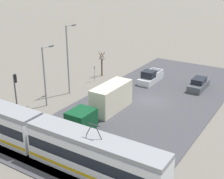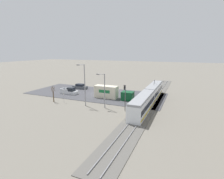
{
  "view_description": "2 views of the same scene",
  "coord_description": "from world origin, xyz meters",
  "views": [
    {
      "loc": [
        -15.58,
        34.11,
        16.08
      ],
      "look_at": [
        2.48,
        5.57,
        2.98
      ],
      "focal_mm": 50.0,
      "sensor_mm": 36.0,
      "label": 1
    },
    {
      "loc": [
        43.35,
        23.96,
        12.25
      ],
      "look_at": [
        5.71,
        7.84,
        3.1
      ],
      "focal_mm": 28.0,
      "sensor_mm": 36.0,
      "label": 2
    }
  ],
  "objects": [
    {
      "name": "traffic_light_pole",
      "position": [
        10.51,
        12.77,
        3.5
      ],
      "size": [
        0.28,
        0.47,
        5.41
      ],
      "color": "#47474C",
      "rests_on": "ground"
    },
    {
      "name": "ground_plane",
      "position": [
        0.0,
        0.0,
        0.0
      ],
      "size": [
        320.0,
        320.0,
        0.0
      ],
      "primitive_type": "plane",
      "color": "slate"
    },
    {
      "name": "street_lamp_near_crossing",
      "position": [
        10.79,
        3.27,
        5.32
      ],
      "size": [
        0.36,
        1.95,
        9.35
      ],
      "color": "gray",
      "rests_on": "ground"
    },
    {
      "name": "street_tree",
      "position": [
        11.27,
        -5.28,
        1.8
      ],
      "size": [
        0.95,
        0.79,
        3.97
      ],
      "color": "brown",
      "rests_on": "ground"
    },
    {
      "name": "box_truck",
      "position": [
        2.95,
        6.42,
        1.55
      ],
      "size": [
        2.35,
        10.42,
        3.19
      ],
      "color": "#0C4723",
      "rests_on": "ground"
    },
    {
      "name": "no_parking_sign",
      "position": [
        10.77,
        -2.56,
        1.46
      ],
      "size": [
        0.32,
        0.08,
        2.41
      ],
      "color": "gray",
      "rests_on": "ground"
    },
    {
      "name": "light_rail_tram",
      "position": [
        3.89,
        16.43,
        1.76
      ],
      "size": [
        25.96,
        2.61,
        4.59
      ],
      "color": "white",
      "rests_on": "ground"
    },
    {
      "name": "street_lamp_mid_block",
      "position": [
        10.56,
        7.99,
        4.37
      ],
      "size": [
        0.36,
        1.95,
        7.52
      ],
      "color": "gray",
      "rests_on": "ground"
    },
    {
      "name": "pickup_truck",
      "position": [
        3.28,
        -6.54,
        0.8
      ],
      "size": [
        1.97,
        5.2,
        1.9
      ],
      "color": "silver",
      "rests_on": "ground"
    },
    {
      "name": "rail_bed",
      "position": [
        0.0,
        16.43,
        0.05
      ],
      "size": [
        62.09,
        4.4,
        0.22
      ],
      "color": "#5B5954",
      "rests_on": "ground"
    },
    {
      "name": "sedan_car_0",
      "position": [
        -3.79,
        -7.61,
        0.74
      ],
      "size": [
        1.87,
        4.77,
        1.61
      ],
      "color": "#4C5156",
      "rests_on": "ground"
    },
    {
      "name": "road_surface",
      "position": [
        0.0,
        0.0,
        0.04
      ],
      "size": [
        16.15,
        39.21,
        0.08
      ],
      "color": "#424247",
      "rests_on": "ground"
    }
  ]
}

